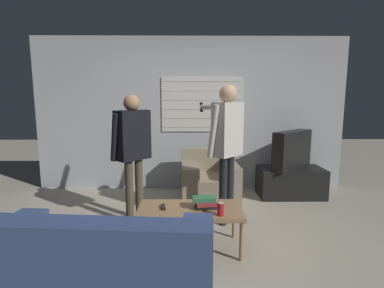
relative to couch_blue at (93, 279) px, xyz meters
The scene contains 12 objects.
ground_plane 1.39m from the couch_blue, 58.97° to the left, with size 16.00×16.00×0.00m, color #B2A893.
wall_back 3.40m from the couch_blue, 77.59° to the left, with size 5.20×0.08×2.55m.
couch_blue is the anchor object (origin of this frame).
armchair_beige 2.71m from the couch_blue, 68.97° to the left, with size 0.87×0.86×0.76m.
coffee_table 1.23m from the couch_blue, 56.72° to the left, with size 1.07×0.56×0.44m.
tv_stand 3.52m from the couch_blue, 49.66° to the left, with size 1.00×0.55×0.46m.
tv 3.55m from the couch_blue, 49.71° to the left, with size 0.76×0.71×0.59m.
person_left_standing 1.88m from the couch_blue, 91.06° to the left, with size 0.50×0.81×1.60m.
person_right_standing 2.16m from the couch_blue, 56.26° to the left, with size 0.52×0.81×1.71m.
book_stack 1.34m from the couch_blue, 51.12° to the left, with size 0.26×0.17×0.12m.
soda_can 1.29m from the couch_blue, 40.89° to the left, with size 0.07×0.07×0.13m.
spare_remote 1.12m from the couch_blue, 68.99° to the left, with size 0.06×0.13×0.02m.
Camera 1 is at (-0.03, -3.06, 1.57)m, focal length 28.00 mm.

